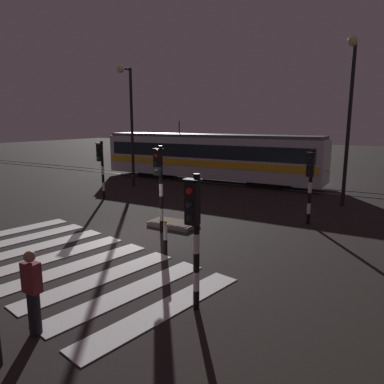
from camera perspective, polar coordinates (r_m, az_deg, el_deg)
name	(u,v)px	position (r m, az deg, el deg)	size (l,w,h in m)	color
ground_plane	(120,239)	(13.25, -11.16, -7.23)	(120.00, 120.00, 0.00)	black
rail_near	(250,186)	(23.68, 9.02, 0.92)	(80.00, 0.12, 0.03)	#59595E
rail_far	(257,183)	(25.00, 10.22, 1.41)	(80.00, 0.12, 0.03)	#59595E
crosswalk_zebra	(65,261)	(11.64, -19.30, -10.20)	(9.92, 6.32, 0.02)	silver
traffic_island	(173,224)	(14.57, -2.96, -5.00)	(1.87, 1.02, 0.18)	slate
traffic_light_median_centre	(159,176)	(13.24, -5.14, 2.46)	(0.36, 0.42, 3.25)	black
traffic_light_corner_far_left	(101,161)	(19.80, -14.09, 4.71)	(0.36, 0.42, 3.10)	black
traffic_light_corner_near_right	(194,223)	(7.67, 0.35, -4.87)	(0.36, 0.42, 3.03)	black
traffic_light_corner_far_right	(310,176)	(15.10, 18.07, 2.41)	(0.36, 0.42, 3.02)	black
street_lamp_trackside_left	(129,112)	(23.43, -9.86, 12.20)	(0.44, 1.21, 7.37)	black
street_lamp_trackside_right	(350,105)	(18.80, 23.50, 12.47)	(0.44, 1.21, 7.77)	black
tram	(208,156)	(25.50, 2.55, 5.69)	(16.04, 2.58, 4.15)	silver
pedestrian_waiting_at_kerb	(33,292)	(7.85, -23.72, -14.21)	(0.36, 0.24, 1.71)	black
bollard_island_edge	(165,238)	(11.35, -4.20, -7.20)	(0.12, 0.12, 1.11)	black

